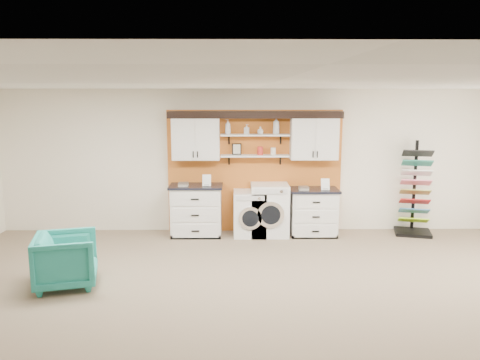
{
  "coord_description": "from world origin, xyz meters",
  "views": [
    {
      "loc": [
        -0.4,
        -5.13,
        2.67
      ],
      "look_at": [
        -0.31,
        2.3,
        1.33
      ],
      "focal_mm": 35.0,
      "sensor_mm": 36.0,
      "label": 1
    }
  ],
  "objects_px": {
    "base_cabinet_left": "(196,210)",
    "sample_rack": "(414,206)",
    "base_cabinet_right": "(313,212)",
    "armchair": "(66,260)",
    "washer": "(250,213)",
    "dryer": "(269,210)"
  },
  "relations": [
    {
      "from": "washer",
      "to": "sample_rack",
      "type": "xyz_separation_m",
      "value": [
        3.2,
        0.04,
        0.13
      ]
    },
    {
      "from": "washer",
      "to": "dryer",
      "type": "distance_m",
      "value": 0.39
    },
    {
      "from": "washer",
      "to": "dryer",
      "type": "relative_size",
      "value": 0.86
    },
    {
      "from": "base_cabinet_left",
      "to": "armchair",
      "type": "bearing_deg",
      "value": -124.19
    },
    {
      "from": "base_cabinet_right",
      "to": "dryer",
      "type": "xyz_separation_m",
      "value": [
        -0.85,
        -0.0,
        0.05
      ]
    },
    {
      "from": "armchair",
      "to": "washer",
      "type": "bearing_deg",
      "value": -61.96
    },
    {
      "from": "base_cabinet_right",
      "to": "dryer",
      "type": "height_order",
      "value": "dryer"
    },
    {
      "from": "dryer",
      "to": "base_cabinet_left",
      "type": "bearing_deg",
      "value": 179.86
    },
    {
      "from": "dryer",
      "to": "armchair",
      "type": "relative_size",
      "value": 1.2
    },
    {
      "from": "base_cabinet_left",
      "to": "dryer",
      "type": "bearing_deg",
      "value": -0.14
    },
    {
      "from": "base_cabinet_right",
      "to": "armchair",
      "type": "bearing_deg",
      "value": -148.15
    },
    {
      "from": "base_cabinet_left",
      "to": "washer",
      "type": "height_order",
      "value": "base_cabinet_left"
    },
    {
      "from": "sample_rack",
      "to": "armchair",
      "type": "distance_m",
      "value": 6.38
    },
    {
      "from": "washer",
      "to": "armchair",
      "type": "distance_m",
      "value": 3.62
    },
    {
      "from": "base_cabinet_right",
      "to": "washer",
      "type": "bearing_deg",
      "value": -179.84
    },
    {
      "from": "base_cabinet_left",
      "to": "sample_rack",
      "type": "bearing_deg",
      "value": 0.51
    },
    {
      "from": "base_cabinet_right",
      "to": "armchair",
      "type": "height_order",
      "value": "base_cabinet_right"
    },
    {
      "from": "dryer",
      "to": "sample_rack",
      "type": "bearing_deg",
      "value": 0.83
    },
    {
      "from": "washer",
      "to": "armchair",
      "type": "bearing_deg",
      "value": -137.84
    },
    {
      "from": "base_cabinet_left",
      "to": "dryer",
      "type": "distance_m",
      "value": 1.41
    },
    {
      "from": "sample_rack",
      "to": "armchair",
      "type": "bearing_deg",
      "value": -142.88
    },
    {
      "from": "base_cabinet_left",
      "to": "armchair",
      "type": "relative_size",
      "value": 1.21
    }
  ]
}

